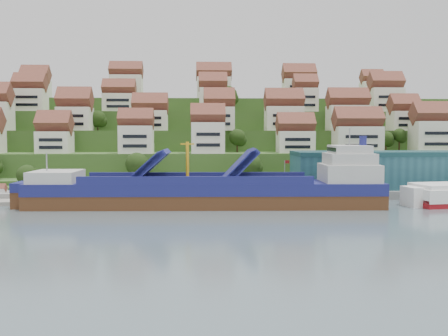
{
  "coord_description": "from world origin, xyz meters",
  "views": [
    {
      "loc": [
        -4.12,
        -116.45,
        17.13
      ],
      "look_at": [
        2.61,
        14.0,
        8.0
      ],
      "focal_mm": 40.0,
      "sensor_mm": 36.0,
      "label": 1
    }
  ],
  "objects": [
    {
      "name": "hillside_village",
      "position": [
        2.23,
        59.99,
        24.21
      ],
      "size": [
        157.74,
        63.88,
        29.33
      ],
      "color": "white",
      "rests_on": "ground"
    },
    {
      "name": "flagpole",
      "position": [
        18.11,
        10.0,
        6.88
      ],
      "size": [
        1.28,
        0.16,
        8.0
      ],
      "color": "gray",
      "rests_on": "quay"
    },
    {
      "name": "ground",
      "position": [
        0.0,
        0.0,
        0.0
      ],
      "size": [
        300.0,
        300.0,
        0.0
      ],
      "primitive_type": "plane",
      "color": "slate",
      "rests_on": "ground"
    },
    {
      "name": "cargo_ship",
      "position": [
        -0.18,
        -1.19,
        3.42
      ],
      "size": [
        81.97,
        15.43,
        18.14
      ],
      "rotation": [
        0.0,
        0.0,
        -0.03
      ],
      "color": "#522F19",
      "rests_on": "ground"
    },
    {
      "name": "hillside_trees",
      "position": [
        -12.35,
        43.72,
        16.47
      ],
      "size": [
        136.45,
        62.8,
        31.94
      ],
      "color": "#233C14",
      "rests_on": "ground"
    },
    {
      "name": "hillside",
      "position": [
        0.0,
        103.55,
        10.66
      ],
      "size": [
        260.0,
        128.0,
        31.0
      ],
      "color": "#2D4C1E",
      "rests_on": "ground"
    },
    {
      "name": "quay",
      "position": [
        20.0,
        15.0,
        1.1
      ],
      "size": [
        180.0,
        14.0,
        2.2
      ],
      "primitive_type": "cube",
      "color": "gray",
      "rests_on": "ground"
    },
    {
      "name": "warehouse",
      "position": [
        52.0,
        17.0,
        7.2
      ],
      "size": [
        60.0,
        15.0,
        10.0
      ],
      "primitive_type": "cube",
      "color": "#235461",
      "rests_on": "quay"
    }
  ]
}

